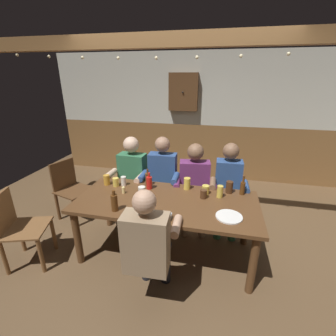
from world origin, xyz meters
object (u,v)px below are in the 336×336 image
object	(u,v)px
wall_dart_cabinet	(183,92)
pint_glass_5	(206,190)
chair_empty_near_left	(71,188)
table_candle	(123,190)
bottle_2	(149,182)
pint_glass_1	(107,180)
person_4	(148,244)
dining_table	(166,207)
bottle_1	(114,202)
person_0	(131,175)
pint_glass_2	(187,184)
pint_glass_0	(203,194)
condiment_caddy	(164,217)
pint_glass_7	(124,181)
pint_glass_3	(116,182)
pint_glass_4	(220,192)
pint_glass_6	(142,192)
chair_empty_near_right	(18,227)
bottle_3	(243,187)
person_1	(161,178)
person_2	(194,182)
bottle_0	(148,179)
pint_glass_8	(229,187)
person_3	(228,185)
plate_0	(229,217)

from	to	relation	value
wall_dart_cabinet	pint_glass_5	bearing A→B (deg)	-73.48
chair_empty_near_left	table_candle	world-z (taller)	chair_empty_near_left
bottle_2	pint_glass_1	world-z (taller)	bottle_2
person_4	dining_table	bearing A→B (deg)	87.32
table_candle	bottle_1	bearing A→B (deg)	-80.35
person_0	pint_glass_2	xyz separation A→B (m)	(0.88, -0.35, 0.11)
pint_glass_0	pint_glass_5	world-z (taller)	pint_glass_5
condiment_caddy	pint_glass_7	bearing A→B (deg)	137.41
chair_empty_near_left	wall_dart_cabinet	xyz separation A→B (m)	(1.37, 1.93, 1.28)
pint_glass_3	pint_glass_4	xyz separation A→B (m)	(1.30, -0.01, 0.02)
pint_glass_6	bottle_2	bearing A→B (deg)	85.97
pint_glass_7	table_candle	bearing A→B (deg)	-68.14
chair_empty_near_right	pint_glass_1	distance (m)	1.09
pint_glass_1	pint_glass_6	world-z (taller)	pint_glass_6
bottle_1	bottle_3	bearing A→B (deg)	26.89
person_1	bottle_1	world-z (taller)	person_1
pint_glass_5	person_4	bearing A→B (deg)	-113.99
pint_glass_3	pint_glass_6	world-z (taller)	pint_glass_6
person_2	bottle_3	world-z (taller)	person_2
person_2	condiment_caddy	bearing A→B (deg)	72.17
bottle_0	pint_glass_4	distance (m)	0.92
person_0	condiment_caddy	size ratio (longest dim) A/B	8.86
dining_table	pint_glass_1	world-z (taller)	pint_glass_1
pint_glass_5	pint_glass_0	bearing A→B (deg)	-97.76
dining_table	pint_glass_8	size ratio (longest dim) A/B	14.19
person_2	chair_empty_near_right	xyz separation A→B (m)	(-1.81, -1.19, -0.19)
person_1	pint_glass_8	xyz separation A→B (m)	(0.92, -0.33, 0.11)
person_0	table_candle	size ratio (longest dim) A/B	15.50
bottle_1	pint_glass_7	size ratio (longest dim) A/B	1.95
table_candle	person_3	bearing A→B (deg)	26.92
person_4	chair_empty_near_right	distance (m)	1.59
pint_glass_2	pint_glass_3	distance (m)	0.90
table_candle	bottle_0	distance (m)	0.36
bottle_0	wall_dart_cabinet	size ratio (longest dim) A/B	0.32
bottle_0	condiment_caddy	bearing A→B (deg)	-61.39
chair_empty_near_left	pint_glass_2	world-z (taller)	chair_empty_near_left
pint_glass_2	pint_glass_4	world-z (taller)	pint_glass_2
table_candle	pint_glass_0	distance (m)	0.95
pint_glass_7	pint_glass_8	distance (m)	1.32
person_1	wall_dart_cabinet	world-z (taller)	wall_dart_cabinet
person_4	plate_0	distance (m)	0.85
pint_glass_3	bottle_0	bearing A→B (deg)	16.65
chair_empty_near_left	bottle_2	bearing A→B (deg)	96.57
person_4	chair_empty_near_right	xyz separation A→B (m)	(-1.57, 0.18, -0.19)
pint_glass_3	person_4	bearing A→B (deg)	-52.12
bottle_3	pint_glass_2	size ratio (longest dim) A/B	1.65
bottle_2	bottle_3	world-z (taller)	bottle_3
person_2	pint_glass_2	distance (m)	0.37
person_1	pint_glass_4	world-z (taller)	person_1
pint_glass_1	pint_glass_6	size ratio (longest dim) A/B	0.98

